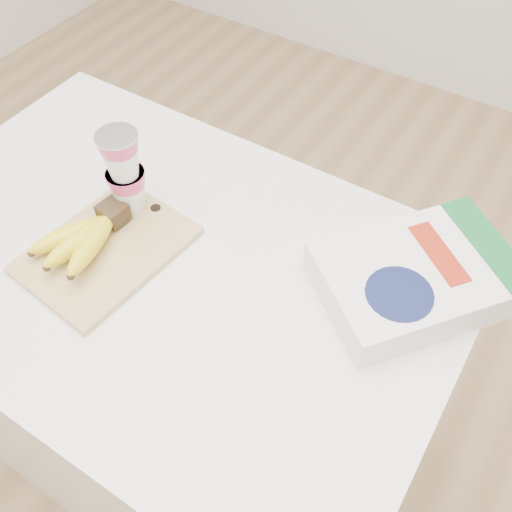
{
  "coord_description": "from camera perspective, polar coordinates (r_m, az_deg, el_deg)",
  "views": [
    {
      "loc": [
        0.49,
        -0.46,
        1.6
      ],
      "look_at": [
        0.16,
        0.07,
        0.84
      ],
      "focal_mm": 40.0,
      "sensor_mm": 36.0,
      "label": 1
    }
  ],
  "objects": [
    {
      "name": "bananas",
      "position": [
        1.05,
        -16.79,
        1.89
      ],
      "size": [
        0.14,
        0.19,
        0.06
      ],
      "color": "#382816",
      "rests_on": "cutting_board"
    },
    {
      "name": "yogurt_stack",
      "position": [
        1.05,
        -13.05,
        8.34
      ],
      "size": [
        0.08,
        0.08,
        0.17
      ],
      "color": "white",
      "rests_on": "cutting_board"
    },
    {
      "name": "cutting_board",
      "position": [
        1.06,
        -14.68,
        0.6
      ],
      "size": [
        0.24,
        0.31,
        0.01
      ],
      "primitive_type": "cube",
      "rotation": [
        0.0,
        0.0,
        -0.11
      ],
      "color": "#D5B875",
      "rests_on": "table"
    },
    {
      "name": "table",
      "position": [
        1.37,
        -7.37,
        -10.79
      ],
      "size": [
        1.07,
        0.72,
        0.8
      ],
      "primitive_type": "cube",
      "color": "white",
      "rests_on": "ground"
    },
    {
      "name": "cereal_box",
      "position": [
        0.99,
        15.8,
        -2.04
      ],
      "size": [
        0.37,
        0.38,
        0.07
      ],
      "rotation": [
        0.0,
        0.0,
        -0.66
      ],
      "color": "white",
      "rests_on": "table"
    }
  ]
}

